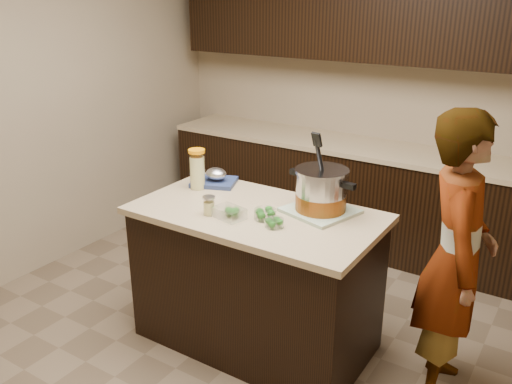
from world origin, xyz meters
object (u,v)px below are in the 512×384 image
at_px(stock_pot, 321,192).
at_px(island, 256,278).
at_px(lemonade_pitcher, 197,171).
at_px(person, 456,260).

bearing_deg(stock_pot, island, -142.02).
relative_size(island, stock_pot, 3.29).
bearing_deg(stock_pot, lemonade_pitcher, -167.73).
height_order(island, stock_pot, stock_pot).
bearing_deg(stock_pot, person, 9.46).
distance_m(island, person, 1.18).
height_order(lemonade_pitcher, person, person).
relative_size(island, lemonade_pitcher, 5.61).
relative_size(stock_pot, lemonade_pitcher, 1.70).
bearing_deg(lemonade_pitcher, person, 3.09).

